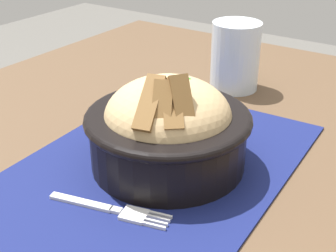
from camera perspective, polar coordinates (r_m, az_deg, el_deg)
The scene contains 5 objects.
table at distance 0.58m, azimuth -1.36°, elevation -12.90°, with size 1.10×0.89×0.73m.
placemat at distance 0.56m, azimuth -1.52°, elevation -4.83°, with size 0.40×0.29×0.00m, color #11194C.
bowl at distance 0.54m, azimuth 0.01°, elevation -0.09°, with size 0.19×0.19×0.13m.
fork at distance 0.49m, azimuth -6.53°, elevation -10.03°, with size 0.05×0.13×0.00m.
drinking_glass at distance 0.77m, azimuth 8.07°, elevation 7.84°, with size 0.08×0.08×0.11m.
Camera 1 is at (0.36, 0.26, 1.03)m, focal length 50.55 mm.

